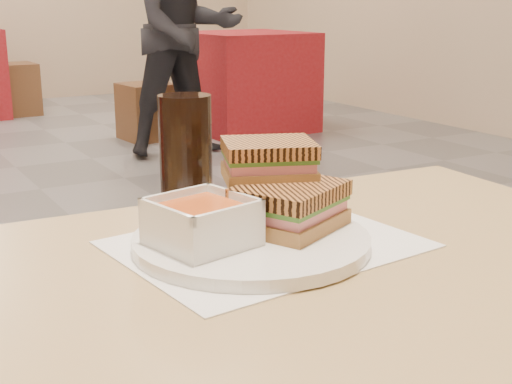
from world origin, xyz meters
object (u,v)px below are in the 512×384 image
patron_b (185,29)px  soup_bowl (202,225)px  bg_chair_1r (244,91)px  bg_chair_1l (148,111)px  panini_lower (290,206)px  bg_table_1 (247,82)px  bg_chair_2r (13,89)px  cola_glass (186,152)px  plate (251,241)px

patron_b → soup_bowl: bearing=-114.7°
bg_chair_1r → patron_b: (-1.11, -1.19, 0.61)m
soup_bowl → bg_chair_1r: soup_bowl is taller
bg_chair_1l → bg_chair_1r: size_ratio=0.81×
panini_lower → bg_chair_1l: 4.63m
bg_table_1 → bg_chair_1l: size_ratio=2.16×
bg_table_1 → panini_lower: bearing=-119.1°
bg_chair_2r → bg_table_1: bearing=-49.7°
soup_bowl → bg_chair_2r: 6.16m
soup_bowl → bg_table_1: size_ratio=0.14×
patron_b → cola_glass: bearing=-115.0°
bg_table_1 → patron_b: 1.12m
bg_chair_2r → patron_b: (0.66, -2.36, 0.61)m
plate → cola_glass: 0.22m
cola_glass → bg_chair_1l: cola_glass is taller
bg_chair_1r → patron_b: patron_b is taller
plate → soup_bowl: (-0.07, -0.00, 0.03)m
bg_table_1 → bg_chair_1l: 0.87m
plate → panini_lower: panini_lower is taller
plate → patron_b: patron_b is taller
patron_b → panini_lower: bearing=-113.1°
bg_table_1 → bg_chair_2r: size_ratio=1.96×
cola_glass → bg_chair_1r: (2.73, 4.67, -0.60)m
bg_chair_2r → patron_b: bearing=-74.3°
plate → cola_glass: bearing=86.9°
bg_chair_1l → plate: bearing=-110.3°
cola_glass → bg_table_1: 4.78m
plate → patron_b: bearing=66.2°
bg_chair_1l → bg_chair_2r: bg_chair_2r is taller
bg_chair_1r → patron_b: bearing=-133.1°
bg_table_1 → bg_chair_1l: bearing=178.2°
bg_chair_1l → bg_chair_2r: bearing=110.1°
cola_glass → plate: bearing=-93.1°
panini_lower → bg_chair_1l: size_ratio=0.38×
soup_bowl → bg_table_1: (2.51, 4.30, -0.40)m
bg_table_1 → bg_chair_2r: bearing=130.3°
cola_glass → panini_lower: bearing=-77.8°
cola_glass → patron_b: patron_b is taller
soup_bowl → cola_glass: size_ratio=0.76×
plate → soup_bowl: bearing=-179.9°
panini_lower → cola_glass: 0.22m
bg_chair_1l → patron_b: bearing=-87.2°
soup_bowl → plate: bearing=0.1°
bg_chair_2r → bg_chair_1r: bearing=-33.4°
plate → bg_chair_1r: (2.74, 4.88, -0.53)m
plate → panini_lower: bearing=-0.1°
plate → patron_b: 4.03m
cola_glass → patron_b: 3.83m
bg_chair_1l → bg_chair_1r: bearing=25.6°
cola_glass → bg_chair_1r: 5.44m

